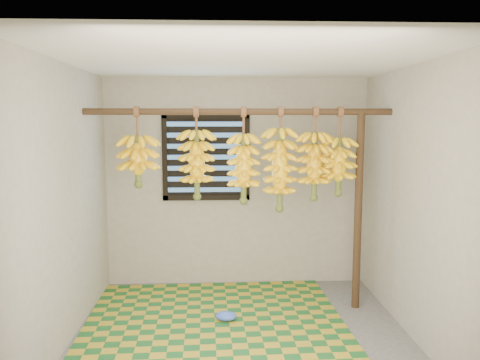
{
  "coord_description": "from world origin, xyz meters",
  "views": [
    {
      "loc": [
        -0.19,
        -3.88,
        1.91
      ],
      "look_at": [
        0.0,
        0.55,
        1.35
      ],
      "focal_mm": 35.0,
      "sensor_mm": 36.0,
      "label": 1
    }
  ],
  "objects_px": {
    "woven_mat": "(215,318)",
    "support_post": "(358,212)",
    "banana_bunch_c": "(244,168)",
    "banana_bunch_e": "(314,166)",
    "banana_bunch_b": "(197,164)",
    "plastic_bag": "(226,316)",
    "banana_bunch_d": "(280,170)",
    "banana_bunch_f": "(339,166)",
    "banana_bunch_a": "(138,161)"
  },
  "relations": [
    {
      "from": "banana_bunch_c",
      "to": "banana_bunch_d",
      "type": "bearing_deg",
      "value": -0.0
    },
    {
      "from": "support_post",
      "to": "banana_bunch_a",
      "type": "relative_size",
      "value": 2.58
    },
    {
      "from": "woven_mat",
      "to": "banana_bunch_e",
      "type": "bearing_deg",
      "value": 12.76
    },
    {
      "from": "banana_bunch_c",
      "to": "banana_bunch_e",
      "type": "height_order",
      "value": "same"
    },
    {
      "from": "banana_bunch_c",
      "to": "support_post",
      "type": "bearing_deg",
      "value": 0.0
    },
    {
      "from": "banana_bunch_c",
      "to": "banana_bunch_d",
      "type": "height_order",
      "value": "same"
    },
    {
      "from": "plastic_bag",
      "to": "support_post",
      "type": "bearing_deg",
      "value": 12.32
    },
    {
      "from": "plastic_bag",
      "to": "banana_bunch_f",
      "type": "distance_m",
      "value": 1.83
    },
    {
      "from": "support_post",
      "to": "banana_bunch_c",
      "type": "bearing_deg",
      "value": 180.0
    },
    {
      "from": "plastic_bag",
      "to": "banana_bunch_e",
      "type": "relative_size",
      "value": 0.23
    },
    {
      "from": "banana_bunch_e",
      "to": "banana_bunch_f",
      "type": "xyz_separation_m",
      "value": [
        0.25,
        0.0,
        -0.0
      ]
    },
    {
      "from": "woven_mat",
      "to": "banana_bunch_f",
      "type": "height_order",
      "value": "banana_bunch_f"
    },
    {
      "from": "banana_bunch_c",
      "to": "banana_bunch_a",
      "type": "bearing_deg",
      "value": 180.0
    },
    {
      "from": "banana_bunch_b",
      "to": "banana_bunch_f",
      "type": "relative_size",
      "value": 1.03
    },
    {
      "from": "banana_bunch_a",
      "to": "banana_bunch_d",
      "type": "height_order",
      "value": "same"
    },
    {
      "from": "banana_bunch_a",
      "to": "banana_bunch_e",
      "type": "relative_size",
      "value": 0.84
    },
    {
      "from": "woven_mat",
      "to": "banana_bunch_c",
      "type": "xyz_separation_m",
      "value": [
        0.29,
        0.23,
        1.44
      ]
    },
    {
      "from": "banana_bunch_b",
      "to": "banana_bunch_d",
      "type": "xyz_separation_m",
      "value": [
        0.82,
        0.0,
        -0.05
      ]
    },
    {
      "from": "banana_bunch_a",
      "to": "banana_bunch_d",
      "type": "xyz_separation_m",
      "value": [
        1.39,
        -0.0,
        -0.09
      ]
    },
    {
      "from": "banana_bunch_c",
      "to": "banana_bunch_d",
      "type": "distance_m",
      "value": 0.36
    },
    {
      "from": "woven_mat",
      "to": "banana_bunch_c",
      "type": "bearing_deg",
      "value": 37.57
    },
    {
      "from": "support_post",
      "to": "banana_bunch_c",
      "type": "height_order",
      "value": "banana_bunch_c"
    },
    {
      "from": "banana_bunch_b",
      "to": "banana_bunch_a",
      "type": "bearing_deg",
      "value": 180.0
    },
    {
      "from": "plastic_bag",
      "to": "banana_bunch_b",
      "type": "distance_m",
      "value": 1.49
    },
    {
      "from": "support_post",
      "to": "banana_bunch_d",
      "type": "height_order",
      "value": "banana_bunch_d"
    },
    {
      "from": "banana_bunch_b",
      "to": "banana_bunch_e",
      "type": "distance_m",
      "value": 1.16
    },
    {
      "from": "banana_bunch_d",
      "to": "banana_bunch_b",
      "type": "bearing_deg",
      "value": 180.0
    },
    {
      "from": "support_post",
      "to": "plastic_bag",
      "type": "bearing_deg",
      "value": -167.68
    },
    {
      "from": "support_post",
      "to": "banana_bunch_c",
      "type": "xyz_separation_m",
      "value": [
        -1.16,
        0.0,
        0.45
      ]
    },
    {
      "from": "banana_bunch_a",
      "to": "banana_bunch_e",
      "type": "bearing_deg",
      "value": 0.0
    },
    {
      "from": "banana_bunch_d",
      "to": "banana_bunch_f",
      "type": "distance_m",
      "value": 0.59
    },
    {
      "from": "banana_bunch_f",
      "to": "woven_mat",
      "type": "bearing_deg",
      "value": -169.7
    },
    {
      "from": "support_post",
      "to": "woven_mat",
      "type": "height_order",
      "value": "support_post"
    },
    {
      "from": "woven_mat",
      "to": "banana_bunch_f",
      "type": "xyz_separation_m",
      "value": [
        1.24,
        0.23,
        1.46
      ]
    },
    {
      "from": "banana_bunch_f",
      "to": "banana_bunch_d",
      "type": "bearing_deg",
      "value": -180.0
    },
    {
      "from": "banana_bunch_b",
      "to": "banana_bunch_f",
      "type": "distance_m",
      "value": 1.41
    },
    {
      "from": "support_post",
      "to": "plastic_bag",
      "type": "distance_m",
      "value": 1.67
    },
    {
      "from": "woven_mat",
      "to": "banana_bunch_a",
      "type": "relative_size",
      "value": 3.18
    },
    {
      "from": "banana_bunch_b",
      "to": "banana_bunch_d",
      "type": "height_order",
      "value": "same"
    },
    {
      "from": "woven_mat",
      "to": "banana_bunch_a",
      "type": "distance_m",
      "value": 1.7
    },
    {
      "from": "support_post",
      "to": "plastic_bag",
      "type": "xyz_separation_m",
      "value": [
        -1.34,
        -0.29,
        -0.95
      ]
    },
    {
      "from": "banana_bunch_a",
      "to": "banana_bunch_f",
      "type": "xyz_separation_m",
      "value": [
        1.98,
        0.0,
        -0.06
      ]
    },
    {
      "from": "banana_bunch_a",
      "to": "banana_bunch_f",
      "type": "bearing_deg",
      "value": 0.0
    },
    {
      "from": "banana_bunch_a",
      "to": "banana_bunch_c",
      "type": "relative_size",
      "value": 0.82
    },
    {
      "from": "banana_bunch_f",
      "to": "banana_bunch_c",
      "type": "bearing_deg",
      "value": 180.0
    },
    {
      "from": "woven_mat",
      "to": "support_post",
      "type": "bearing_deg",
      "value": 8.84
    },
    {
      "from": "banana_bunch_a",
      "to": "banana_bunch_b",
      "type": "xyz_separation_m",
      "value": [
        0.57,
        -0.0,
        -0.04
      ]
    },
    {
      "from": "banana_bunch_a",
      "to": "banana_bunch_b",
      "type": "bearing_deg",
      "value": -0.0
    },
    {
      "from": "banana_bunch_b",
      "to": "banana_bunch_d",
      "type": "bearing_deg",
      "value": 0.0
    },
    {
      "from": "banana_bunch_d",
      "to": "banana_bunch_e",
      "type": "height_order",
      "value": "same"
    }
  ]
}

